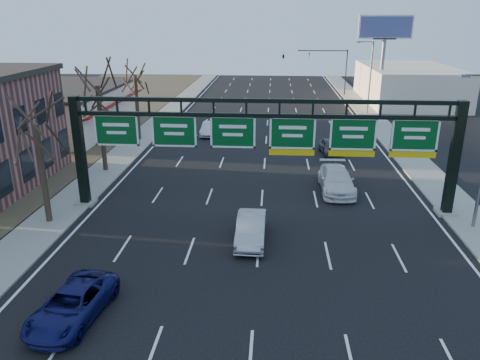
# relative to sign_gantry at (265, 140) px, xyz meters

# --- Properties ---
(ground) EXTENTS (160.00, 160.00, 0.00)m
(ground) POSITION_rel_sign_gantry_xyz_m (-0.16, -8.00, -4.63)
(ground) COLOR black
(ground) RESTS_ON ground
(sidewalk_left) EXTENTS (3.00, 120.00, 0.12)m
(sidewalk_left) POSITION_rel_sign_gantry_xyz_m (-12.96, 12.00, -4.57)
(sidewalk_left) COLOR gray
(sidewalk_left) RESTS_ON ground
(sidewalk_right) EXTENTS (3.00, 120.00, 0.12)m
(sidewalk_right) POSITION_rel_sign_gantry_xyz_m (12.64, 12.00, -4.57)
(sidewalk_right) COLOR gray
(sidewalk_right) RESTS_ON ground
(lane_markings) EXTENTS (21.60, 120.00, 0.01)m
(lane_markings) POSITION_rel_sign_gantry_xyz_m (-0.16, 12.00, -4.62)
(lane_markings) COLOR white
(lane_markings) RESTS_ON ground
(sign_gantry) EXTENTS (24.60, 1.20, 7.20)m
(sign_gantry) POSITION_rel_sign_gantry_xyz_m (0.00, 0.00, 0.00)
(sign_gantry) COLOR black
(sign_gantry) RESTS_ON ground
(cream_strip) EXTENTS (10.90, 18.40, 4.70)m
(cream_strip) POSITION_rel_sign_gantry_xyz_m (-21.64, 21.00, -2.27)
(cream_strip) COLOR beige
(cream_strip) RESTS_ON ground
(building_right_distant) EXTENTS (12.00, 20.00, 5.00)m
(building_right_distant) POSITION_rel_sign_gantry_xyz_m (19.84, 42.00, -2.13)
(building_right_distant) COLOR beige
(building_right_distant) RESTS_ON ground
(tree_gantry) EXTENTS (3.60, 3.60, 8.48)m
(tree_gantry) POSITION_rel_sign_gantry_xyz_m (-12.96, -3.00, 2.48)
(tree_gantry) COLOR #2D2319
(tree_gantry) RESTS_ON sidewalk_left
(tree_mid) EXTENTS (3.60, 3.60, 9.24)m
(tree_mid) POSITION_rel_sign_gantry_xyz_m (-12.96, 7.00, 3.23)
(tree_mid) COLOR #2D2319
(tree_mid) RESTS_ON sidewalk_left
(tree_far) EXTENTS (3.60, 3.60, 8.86)m
(tree_far) POSITION_rel_sign_gantry_xyz_m (-12.96, 17.00, 2.86)
(tree_far) COLOR #2D2319
(tree_far) RESTS_ON sidewalk_left
(streetlight_far) EXTENTS (2.15, 0.22, 9.00)m
(streetlight_far) POSITION_rel_sign_gantry_xyz_m (12.31, 32.00, 0.45)
(streetlight_far) COLOR slate
(streetlight_far) RESTS_ON sidewalk_right
(billboard_right) EXTENTS (7.00, 0.50, 12.00)m
(billboard_right) POSITION_rel_sign_gantry_xyz_m (14.84, 36.98, 4.43)
(billboard_right) COLOR slate
(billboard_right) RESTS_ON ground
(traffic_signal_mast) EXTENTS (10.16, 0.54, 7.00)m
(traffic_signal_mast) POSITION_rel_sign_gantry_xyz_m (5.53, 47.00, 0.87)
(traffic_signal_mast) COLOR black
(traffic_signal_mast) RESTS_ON ground
(car_blue_suv) EXTENTS (2.83, 5.08, 1.34)m
(car_blue_suv) POSITION_rel_sign_gantry_xyz_m (-7.59, -12.23, -3.96)
(car_blue_suv) COLOR #12134F
(car_blue_suv) RESTS_ON ground
(car_silver_sedan) EXTENTS (1.58, 4.48, 1.47)m
(car_silver_sedan) POSITION_rel_sign_gantry_xyz_m (-0.61, -4.66, -3.89)
(car_silver_sedan) COLOR #A0A0A4
(car_silver_sedan) RESTS_ON ground
(car_white_wagon) EXTENTS (2.32, 5.63, 1.63)m
(car_white_wagon) POSITION_rel_sign_gantry_xyz_m (5.08, 3.73, -3.82)
(car_white_wagon) COLOR white
(car_white_wagon) RESTS_ON ground
(car_grey_far) EXTENTS (2.03, 4.21, 1.39)m
(car_grey_far) POSITION_rel_sign_gantry_xyz_m (5.72, 13.13, -3.94)
(car_grey_far) COLOR #3F4044
(car_grey_far) RESTS_ON ground
(car_silver_distant) EXTENTS (1.64, 4.21, 1.37)m
(car_silver_distant) POSITION_rel_sign_gantry_xyz_m (-6.14, 19.59, -3.95)
(car_silver_distant) COLOR silver
(car_silver_distant) RESTS_ON ground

